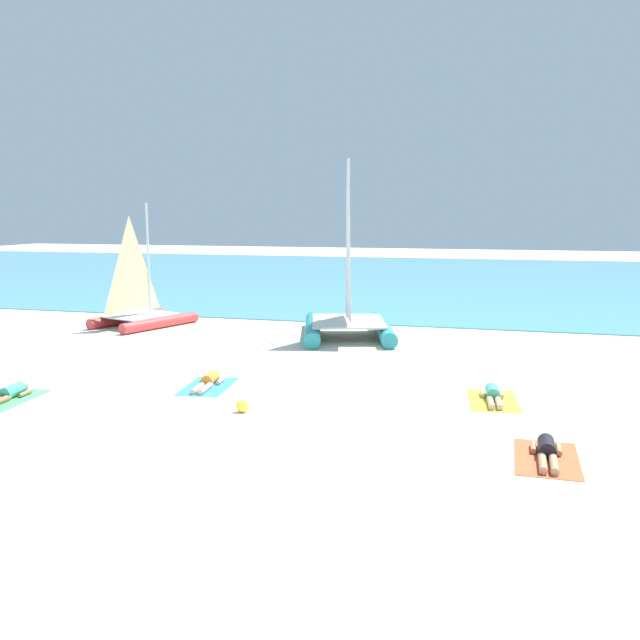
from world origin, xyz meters
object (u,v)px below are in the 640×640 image
Objects in this scene: sailboat_red at (141,308)px; towel_leftmost at (8,399)px; towel_center_left at (208,386)px; sunbather_rightmost at (547,450)px; sunbather_center_right at (493,395)px; sailboat_teal at (348,311)px; sunbather_leftmost at (9,393)px; towel_center_right at (493,401)px; towel_rightmost at (547,458)px; beach_ball at (242,406)px; sunbather_center_left at (209,381)px.

sailboat_red is 2.48× the size of towel_leftmost.
sunbather_rightmost is (7.91, -2.99, 0.13)m from towel_center_left.
sunbather_center_right is (6.94, 0.60, 0.13)m from towel_center_left.
sailboat_teal is 11.57m from towel_leftmost.
sunbather_center_right is at bearing 10.74° from sunbather_leftmost.
towel_center_right is (5.04, -7.04, -0.92)m from sailboat_teal.
sunbather_leftmost is 0.82× the size of towel_rightmost.
towel_center_right is at bearing 14.50° from towel_leftmost.
sailboat_red is 10.02m from towel_center_left.
towel_rightmost is (11.94, -0.74, 0.00)m from towel_leftmost.
towel_center_left is at bearing 132.29° from beach_ball.
sunbather_center_right is at bearing 104.84° from towel_rightmost.
sunbather_center_right reaches higher than towel_center_left.
sailboat_red reaches higher than towel_rightmost.
sailboat_teal reaches higher than towel_center_left.
towel_rightmost is at bearing -3.56° from towel_leftmost.
towel_leftmost is 1.00× the size of towel_rightmost.
towel_center_left is at bearing -31.11° from sailboat_red.
sailboat_red is 16.33× the size of beach_ball.
sailboat_red is 10.28m from sunbather_leftmost.
sailboat_red is 3.01× the size of sunbather_center_left.
sunbather_center_left is (-1.92, -7.51, -0.79)m from sailboat_teal.
beach_ball is (-6.26, 1.17, 0.01)m from sunbather_rightmost.
towel_rightmost is (0.96, -3.58, 0.00)m from towel_center_right.
sailboat_red is 2.48× the size of towel_rightmost.
sunbather_leftmost is 1.00× the size of sunbather_center_right.
beach_ball reaches higher than towel_rightmost.
sunbather_center_right reaches higher than towel_center_right.
sailboat_red is 15.07m from sunbather_center_right.
sunbather_center_left is 6.97m from sunbather_center_right.
towel_leftmost is 6.58× the size of beach_ball.
sailboat_teal is 3.26× the size of towel_center_left.
towel_leftmost is at bearing 176.44° from towel_rightmost.
towel_center_right is (6.96, 0.46, -0.13)m from sunbather_center_left.
towel_leftmost and towel_center_left have the same top height.
beach_ball is (-5.30, -2.34, 0.14)m from towel_center_right.
sunbather_center_left is 0.83× the size of towel_rightmost.
sailboat_teal reaches higher than towel_center_right.
sailboat_teal reaches higher than sailboat_red.
sunbather_leftmost is 1.00× the size of sunbather_rightmost.
towel_center_left is at bearing 160.21° from sunbather_rightmost.
sunbather_leftmost is at bearing -175.66° from beach_ball.
towel_center_right is (6.95, 0.53, 0.00)m from towel_center_left.
sunbather_leftmost reaches higher than towel_center_left.
sunbather_leftmost is at bearing -165.84° from towel_center_right.
towel_center_right is at bearing -2.16° from sunbather_center_left.
sailboat_teal is 7.79m from sunbather_center_left.
towel_rightmost is at bearing -17.45° from sailboat_red.
sunbather_leftmost is (-0.00, 0.07, 0.13)m from towel_leftmost.
sunbather_rightmost is at bearing -17.28° from sailboat_red.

